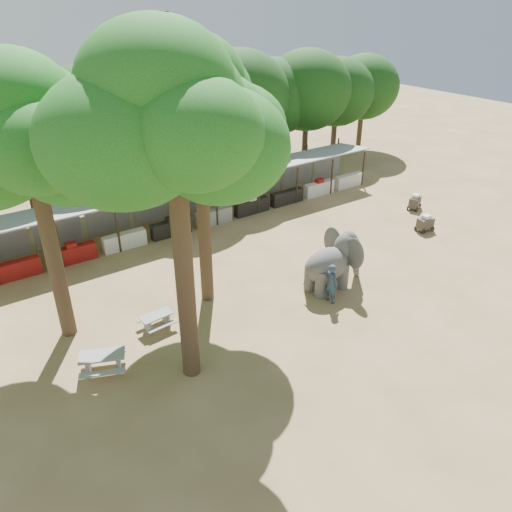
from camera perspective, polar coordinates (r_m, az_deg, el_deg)
ground at (r=20.71m, az=10.40°, el=-9.53°), size 100.00×100.00×0.00m
vendor_stalls at (r=29.98m, az=-8.19°, el=5.70°), size 28.00×2.99×2.80m
yard_tree_left at (r=19.01m, az=-25.26°, el=12.48°), size 7.10×6.90×11.02m
yard_tree_center at (r=14.96m, az=-10.35°, el=15.00°), size 7.10×6.90×12.04m
yard_tree_back at (r=19.91m, az=-7.32°, el=16.48°), size 7.10×6.90×11.36m
backdrop_trees at (r=33.21m, az=-13.00°, el=15.35°), size 46.46×5.95×8.33m
elephant at (r=23.50m, az=8.90°, el=-0.62°), size 3.42×2.64×2.64m
handler at (r=22.46m, az=8.64°, el=-3.12°), size 0.46×0.69×1.92m
picnic_table_near at (r=19.44m, az=-17.10°, el=-11.37°), size 2.06×1.97×0.81m
picnic_table_far at (r=21.22m, az=-11.28°, el=-7.14°), size 1.42×1.30×0.66m
cart_front at (r=30.72m, az=18.78°, el=3.58°), size 1.07×0.76×0.98m
cart_back at (r=33.71m, az=17.70°, el=5.94°), size 1.20×1.02×0.99m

